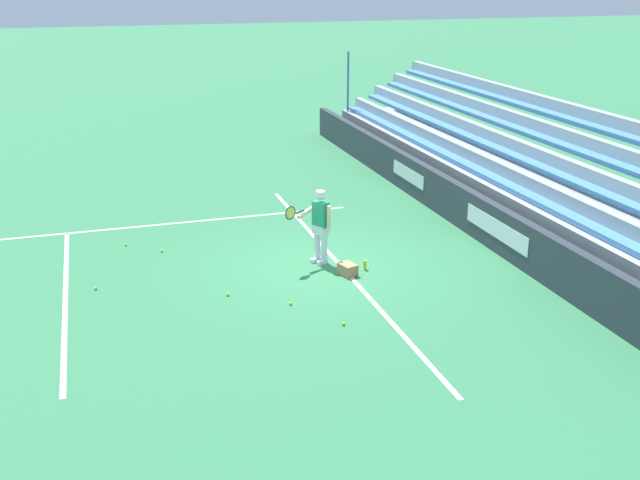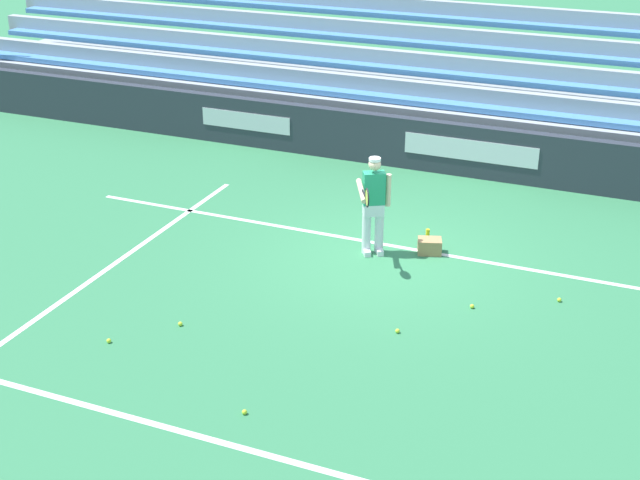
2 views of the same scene
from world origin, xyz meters
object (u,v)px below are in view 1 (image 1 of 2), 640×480
(tennis_ball_stray_back, at_px, (96,288))
(tennis_ball_far_left, at_px, (125,245))
(tennis_ball_toward_net, at_px, (291,303))
(water_bottle, at_px, (365,265))
(tennis_ball_midcourt, at_px, (343,324))
(tennis_player, at_px, (320,226))
(ball_box_cardboard, at_px, (348,269))
(tennis_ball_far_right, at_px, (162,251))
(tennis_ball_by_box, at_px, (228,294))

(tennis_ball_stray_back, height_order, tennis_ball_far_left, same)
(tennis_ball_stray_back, height_order, tennis_ball_toward_net, same)
(water_bottle, bearing_deg, tennis_ball_midcourt, 151.36)
(tennis_player, bearing_deg, tennis_ball_toward_net, 148.71)
(tennis_ball_far_left, bearing_deg, ball_box_cardboard, -126.07)
(tennis_ball_far_right, bearing_deg, ball_box_cardboard, -125.04)
(tennis_ball_stray_back, relative_size, tennis_ball_far_left, 1.00)
(ball_box_cardboard, bearing_deg, tennis_player, 22.06)
(tennis_ball_stray_back, relative_size, water_bottle, 0.30)
(tennis_ball_midcourt, relative_size, tennis_ball_toward_net, 1.00)
(tennis_player, bearing_deg, tennis_ball_by_box, 117.55)
(ball_box_cardboard, bearing_deg, tennis_ball_toward_net, 125.40)
(tennis_player, relative_size, tennis_ball_by_box, 25.98)
(ball_box_cardboard, distance_m, tennis_ball_far_left, 5.69)
(tennis_ball_far_left, bearing_deg, tennis_ball_toward_net, -146.51)
(tennis_ball_stray_back, xyz_separation_m, tennis_ball_far_left, (2.55, -0.77, 0.00))
(tennis_ball_midcourt, bearing_deg, tennis_ball_stray_back, 54.89)
(tennis_player, relative_size, tennis_ball_midcourt, 25.98)
(tennis_ball_toward_net, xyz_separation_m, water_bottle, (1.33, -2.09, 0.08))
(tennis_ball_far_left, bearing_deg, tennis_ball_by_box, -153.43)
(tennis_ball_far_left, distance_m, water_bottle, 5.98)
(tennis_ball_stray_back, bearing_deg, tennis_ball_toward_net, -117.52)
(tennis_ball_far_right, height_order, tennis_ball_toward_net, same)
(tennis_player, height_order, tennis_ball_far_right, tennis_player)
(water_bottle, bearing_deg, tennis_ball_stray_back, 83.89)
(tennis_ball_stray_back, distance_m, tennis_ball_midcourt, 5.46)
(tennis_ball_by_box, relative_size, tennis_ball_toward_net, 1.00)
(tennis_ball_midcourt, height_order, tennis_ball_toward_net, same)
(tennis_ball_midcourt, relative_size, tennis_ball_far_right, 1.00)
(water_bottle, bearing_deg, tennis_ball_toward_net, 122.35)
(tennis_ball_midcourt, xyz_separation_m, water_bottle, (2.51, -1.37, 0.08))
(tennis_ball_far_left, distance_m, tennis_ball_by_box, 4.12)
(tennis_ball_far_left, bearing_deg, tennis_ball_stray_back, 163.23)
(tennis_ball_far_left, height_order, tennis_ball_midcourt, same)
(tennis_ball_toward_net, bearing_deg, tennis_ball_midcourt, -148.77)
(tennis_ball_by_box, xyz_separation_m, tennis_ball_toward_net, (-0.81, -1.13, 0.00))
(tennis_player, height_order, tennis_ball_stray_back, tennis_player)
(ball_box_cardboard, xyz_separation_m, tennis_ball_midcourt, (-2.34, 0.90, -0.10))
(tennis_ball_toward_net, bearing_deg, tennis_ball_stray_back, 62.48)
(tennis_ball_midcourt, bearing_deg, tennis_ball_far_left, 33.03)
(tennis_ball_far_right, relative_size, tennis_ball_toward_net, 1.00)
(tennis_ball_far_right, distance_m, tennis_ball_toward_net, 4.39)
(tennis_ball_stray_back, bearing_deg, tennis_ball_midcourt, -125.11)
(tennis_ball_stray_back, distance_m, tennis_ball_far_right, 2.43)
(tennis_player, xyz_separation_m, tennis_ball_far_left, (2.44, 4.23, -0.86))
(tennis_ball_stray_back, xyz_separation_m, tennis_ball_far_right, (1.86, -1.57, 0.00))
(tennis_player, height_order, tennis_ball_midcourt, tennis_player)
(tennis_ball_far_right, bearing_deg, tennis_ball_midcourt, -149.93)
(tennis_ball_far_left, xyz_separation_m, tennis_ball_toward_net, (-4.50, -2.98, 0.00))
(ball_box_cardboard, distance_m, tennis_ball_toward_net, 1.99)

